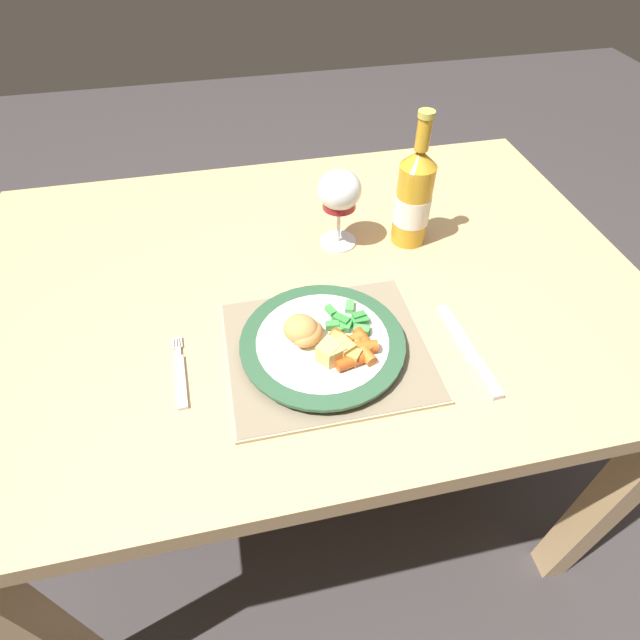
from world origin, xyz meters
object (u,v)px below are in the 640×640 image
dinner_plate (322,344)px  wine_glass (339,194)px  bottle (414,198)px  table_knife (473,357)px  dining_table (306,317)px  fork (180,376)px

dinner_plate → wine_glass: 0.29m
dinner_plate → bottle: bearing=47.8°
dinner_plate → table_knife: size_ratio=1.29×
dinner_plate → bottle: bottle is taller
dining_table → bottle: 0.29m
dinner_plate → table_knife: (0.22, -0.06, -0.01)m
dinner_plate → fork: (-0.21, -0.01, -0.01)m
fork → table_knife: size_ratio=0.71×
dinner_plate → fork: size_ratio=1.81×
table_knife → bottle: size_ratio=0.77×
table_knife → dinner_plate: bearing=164.3°
dining_table → table_knife: (0.21, -0.23, 0.10)m
fork → table_knife: 0.43m
dining_table → wine_glass: (0.08, 0.09, 0.21)m
fork → bottle: size_ratio=0.55×
dinner_plate → table_knife: 0.23m
dinner_plate → bottle: (0.22, 0.24, 0.07)m
wine_glass → fork: bearing=-138.4°
fork → wine_glass: 0.41m
fork → wine_glass: bearing=41.6°
fork → bottle: bottle is taller
dinner_plate → table_knife: bearing=-15.7°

